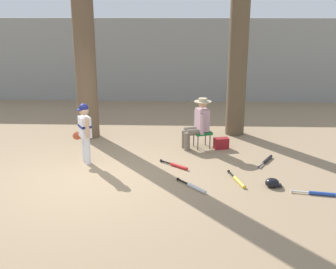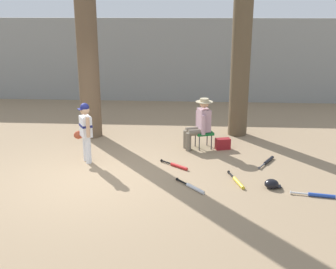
{
  "view_description": "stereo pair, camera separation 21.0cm",
  "coord_description": "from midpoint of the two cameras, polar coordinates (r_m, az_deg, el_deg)",
  "views": [
    {
      "loc": [
        1.77,
        -7.48,
        3.25
      ],
      "look_at": [
        1.46,
        0.57,
        0.75
      ],
      "focal_mm": 44.63,
      "sensor_mm": 36.0,
      "label": 1
    },
    {
      "loc": [
        1.98,
        -7.47,
        3.25
      ],
      "look_at": [
        1.46,
        0.57,
        0.75
      ],
      "focal_mm": 44.63,
      "sensor_mm": 36.0,
      "label": 2
    }
  ],
  "objects": [
    {
      "name": "tree_behind_spectator",
      "position": [
        10.74,
        9.02,
        11.48
      ],
      "size": [
        0.76,
        0.76,
        5.2
      ],
      "color": "brown",
      "rests_on": "ground"
    },
    {
      "name": "young_ballplayer",
      "position": [
        9.01,
        -12.02,
        0.69
      ],
      "size": [
        0.5,
        0.53,
        1.31
      ],
      "color": "white",
      "rests_on": "ground"
    },
    {
      "name": "batting_helmet_black",
      "position": [
        8.06,
        13.33,
        -6.46
      ],
      "size": [
        0.31,
        0.24,
        0.18
      ],
      "color": "black",
      "rests_on": "ground"
    },
    {
      "name": "ground_plane",
      "position": [
        8.37,
        -11.0,
        -5.96
      ],
      "size": [
        60.0,
        60.0,
        0.0
      ],
      "primitive_type": "plane",
      "color": "#937A5B"
    },
    {
      "name": "tree_near_player",
      "position": [
        10.55,
        -12.04,
        13.6
      ],
      "size": [
        0.81,
        0.81,
        6.12
      ],
      "color": "brown",
      "rests_on": "ground"
    },
    {
      "name": "handbag_beside_stool",
      "position": [
        9.93,
        6.67,
        -1.21
      ],
      "size": [
        0.38,
        0.26,
        0.26
      ],
      "primitive_type": "cube",
      "rotation": [
        0.0,
        0.0,
        0.27
      ],
      "color": "maroon",
      "rests_on": "ground"
    },
    {
      "name": "folding_stool",
      "position": [
        9.89,
        4.05,
        0.22
      ],
      "size": [
        0.5,
        0.5,
        0.41
      ],
      "color": "#196B2D",
      "rests_on": "ground"
    },
    {
      "name": "bat_blue_youth",
      "position": [
        7.97,
        19.15,
        -7.61
      ],
      "size": [
        0.77,
        0.2,
        0.07
      ],
      "color": "#2347AD",
      "rests_on": "ground"
    },
    {
      "name": "bat_red_barrel",
      "position": [
        8.77,
        0.52,
        -4.28
      ],
      "size": [
        0.61,
        0.52,
        0.07
      ],
      "color": "red",
      "rests_on": "ground"
    },
    {
      "name": "bat_yellow_trainer",
      "position": [
        8.14,
        8.81,
        -6.27
      ],
      "size": [
        0.27,
        0.79,
        0.07
      ],
      "color": "yellow",
      "rests_on": "ground"
    },
    {
      "name": "bat_black_composite",
      "position": [
        9.31,
        12.7,
        -3.44
      ],
      "size": [
        0.44,
        0.71,
        0.07
      ],
      "color": "black",
      "rests_on": "ground"
    },
    {
      "name": "seated_spectator",
      "position": [
        9.78,
        3.54,
        1.72
      ],
      "size": [
        0.68,
        0.53,
        1.2
      ],
      "color": "#6B6051",
      "rests_on": "ground"
    },
    {
      "name": "concrete_back_wall",
      "position": [
        14.86,
        -5.14,
        10.1
      ],
      "size": [
        18.0,
        0.36,
        2.85
      ],
      "primitive_type": "cube",
      "color": "gray",
      "rests_on": "ground"
    },
    {
      "name": "bat_aluminum_silver",
      "position": [
        7.79,
        2.86,
        -7.2
      ],
      "size": [
        0.56,
        0.64,
        0.07
      ],
      "color": "#B7BCC6",
      "rests_on": "ground"
    }
  ]
}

